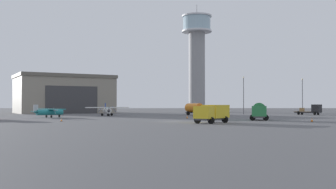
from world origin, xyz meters
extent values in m
plane|color=#545456|center=(0.00, 0.00, 0.00)|extent=(400.00, 400.00, 0.00)
cylinder|color=gray|center=(9.97, 78.34, 14.56)|extent=(5.93, 5.93, 29.12)
cylinder|color=silver|center=(9.97, 78.34, 29.42)|extent=(10.87, 10.87, 0.60)
cylinder|color=#99B7C6|center=(9.97, 78.34, 32.20)|extent=(10.00, 10.00, 4.97)
cylinder|color=silver|center=(9.97, 78.34, 34.94)|extent=(10.87, 10.87, 0.50)
cylinder|color=#38383D|center=(9.97, 78.34, 37.19)|extent=(0.16, 0.16, 4.00)
cube|color=gray|center=(-33.14, 58.45, 5.39)|extent=(33.17, 29.30, 10.79)
cube|color=#625C52|center=(-33.14, 58.45, 11.29)|extent=(33.98, 30.12, 1.00)
cube|color=#38383A|center=(-28.73, 50.67, 4.05)|extent=(13.50, 7.75, 8.09)
cylinder|color=white|center=(-15.08, 29.08, 1.25)|extent=(3.00, 6.50, 1.27)
cone|color=#38383D|center=(-14.12, 25.77, 1.25)|extent=(1.11, 1.13, 0.89)
cube|color=#38383D|center=(-14.12, 25.77, 1.25)|extent=(0.12, 0.09, 1.95)
cube|color=white|center=(-15.00, 28.78, 1.99)|extent=(10.28, 4.33, 0.21)
cylinder|color=#2847A8|center=(-16.57, 28.33, 1.57)|extent=(0.99, 0.36, 1.39)
cylinder|color=#2847A8|center=(-13.42, 29.24, 1.57)|extent=(0.99, 0.36, 1.39)
cube|color=#99B7C6|center=(-14.74, 27.90, 1.60)|extent=(1.29, 1.37, 0.72)
cone|color=white|center=(-16.04, 32.39, 1.35)|extent=(1.31, 1.64, 0.95)
cube|color=#2847A8|center=(-16.04, 32.39, 2.17)|extent=(0.43, 1.12, 1.74)
cube|color=white|center=(-16.04, 32.39, 1.51)|extent=(3.21, 1.74, 0.10)
cylinder|color=black|center=(-14.40, 26.72, 0.31)|extent=(0.64, 0.33, 0.62)
cylinder|color=black|center=(-16.22, 28.96, 0.31)|extent=(0.64, 0.33, 0.62)
cylinder|color=black|center=(-14.05, 29.59, 0.31)|extent=(0.64, 0.33, 0.62)
cylinder|color=teal|center=(-24.83, 16.30, 1.11)|extent=(4.76, 4.88, 1.13)
cone|color=#38383D|center=(-22.71, 18.51, 1.11)|extent=(1.14, 1.14, 0.79)
cube|color=#38383D|center=(-22.71, 18.51, 1.11)|extent=(0.10, 0.10, 1.73)
cube|color=teal|center=(-24.64, 16.50, 1.77)|extent=(7.51, 7.31, 0.18)
cylinder|color=#B7BABF|center=(-23.59, 15.49, 1.39)|extent=(0.70, 0.67, 1.24)
cylinder|color=#B7BABF|center=(-25.69, 17.51, 1.39)|extent=(0.70, 0.67, 1.24)
cube|color=#99B7C6|center=(-24.07, 17.09, 1.42)|extent=(1.35, 1.35, 0.64)
cone|color=teal|center=(-26.96, 14.10, 1.20)|extent=(1.50, 1.51, 0.85)
cube|color=#B7BABF|center=(-26.96, 14.10, 1.93)|extent=(0.77, 0.80, 1.55)
cube|color=teal|center=(-26.96, 14.10, 1.34)|extent=(2.54, 2.49, 0.09)
cylinder|color=black|center=(-23.31, 17.88, 0.27)|extent=(0.50, 0.49, 0.55)
cylinder|color=black|center=(-24.24, 15.48, 0.27)|extent=(0.50, 0.49, 0.55)
cylinder|color=black|center=(-25.68, 16.87, 0.27)|extent=(0.50, 0.49, 0.55)
cube|color=#38383D|center=(6.56, 33.01, 0.62)|extent=(5.47, 6.84, 0.24)
cube|color=orange|center=(7.96, 30.93, 1.55)|extent=(3.07, 2.95, 1.62)
cube|color=#99B7C6|center=(8.47, 30.17, 1.88)|extent=(1.72, 1.20, 0.81)
cylinder|color=orange|center=(5.93, 33.94, 1.87)|extent=(4.51, 5.17, 2.26)
cylinder|color=black|center=(8.81, 31.58, 0.50)|extent=(0.98, 0.79, 1.00)
cylinder|color=black|center=(7.03, 30.39, 0.50)|extent=(0.98, 0.79, 1.00)
cylinder|color=black|center=(6.28, 35.34, 0.50)|extent=(0.98, 0.79, 1.00)
cylinder|color=black|center=(4.50, 34.14, 0.50)|extent=(0.98, 0.79, 1.00)
cube|color=#38383D|center=(5.90, -6.16, 0.62)|extent=(5.42, 6.55, 0.24)
cube|color=gold|center=(4.54, -8.11, 1.62)|extent=(3.10, 2.94, 1.76)
cube|color=#99B7C6|center=(4.04, -8.82, 1.97)|extent=(1.78, 1.28, 0.88)
cube|color=gold|center=(6.52, -5.28, 1.71)|extent=(4.59, 5.07, 1.94)
cylinder|color=black|center=(5.49, -8.70, 0.50)|extent=(0.98, 0.80, 1.00)
cylinder|color=black|center=(3.66, -7.41, 0.50)|extent=(0.98, 0.80, 1.00)
cylinder|color=black|center=(7.95, -5.18, 0.50)|extent=(0.98, 0.80, 1.00)
cylinder|color=black|center=(6.12, -3.90, 0.50)|extent=(0.98, 0.80, 1.00)
cube|color=#38383D|center=(35.55, 37.20, 0.62)|extent=(5.98, 5.93, 0.24)
cube|color=black|center=(37.25, 35.53, 1.72)|extent=(2.89, 2.89, 1.95)
cube|color=#99B7C6|center=(37.87, 34.92, 2.11)|extent=(1.38, 1.40, 0.98)
cube|color=brown|center=(34.78, 37.96, 0.82)|extent=(4.76, 4.73, 0.16)
cube|color=#997547|center=(34.46, 38.28, 1.35)|extent=(1.41, 1.41, 0.90)
cylinder|color=black|center=(37.91, 36.29, 0.50)|extent=(0.90, 0.91, 1.00)
cylinder|color=black|center=(36.50, 34.86, 0.50)|extent=(0.90, 0.91, 1.00)
cylinder|color=black|center=(34.83, 39.32, 0.50)|extent=(0.90, 0.91, 1.00)
cylinder|color=black|center=(33.42, 37.89, 0.50)|extent=(0.90, 0.91, 1.00)
cube|color=#38383D|center=(15.27, 4.17, 0.62)|extent=(3.21, 6.11, 0.24)
cube|color=#287A42|center=(14.79, 2.13, 1.61)|extent=(2.72, 2.14, 1.74)
cube|color=#99B7C6|center=(14.62, 1.40, 1.96)|extent=(2.01, 0.55, 0.87)
cylinder|color=#287A42|center=(15.49, 5.11, 1.89)|extent=(3.12, 4.31, 2.29)
cylinder|color=black|center=(15.86, 1.94, 0.50)|extent=(1.04, 0.50, 1.00)
cylinder|color=black|center=(13.75, 2.44, 0.50)|extent=(1.04, 0.50, 1.00)
cylinder|color=black|center=(16.73, 5.63, 0.50)|extent=(1.04, 0.50, 1.00)
cylinder|color=black|center=(14.61, 6.12, 0.50)|extent=(1.04, 0.50, 1.00)
cylinder|color=#38383D|center=(37.31, 46.13, 4.80)|extent=(0.18, 0.18, 9.60)
sphere|color=#F9E5B2|center=(37.31, 46.13, 9.82)|extent=(0.44, 0.44, 0.44)
cylinder|color=#38383D|center=(20.22, 43.58, 4.97)|extent=(0.18, 0.18, 9.94)
sphere|color=#F9E5B2|center=(20.22, 43.58, 10.16)|extent=(0.44, 0.44, 0.44)
cube|color=black|center=(3.16, 12.43, 0.02)|extent=(0.36, 0.36, 0.04)
cone|color=orange|center=(3.16, 12.43, 0.35)|extent=(0.30, 0.30, 0.62)
cylinder|color=white|center=(3.16, 12.43, 0.38)|extent=(0.21, 0.21, 0.08)
cube|color=black|center=(-17.81, -0.59, 0.02)|extent=(0.36, 0.36, 0.04)
cone|color=orange|center=(-17.81, -0.59, 0.30)|extent=(0.30, 0.30, 0.51)
cylinder|color=white|center=(-17.81, -0.59, 0.32)|extent=(0.21, 0.21, 0.08)
cube|color=black|center=(22.14, -2.04, 0.02)|extent=(0.36, 0.36, 0.04)
cone|color=orange|center=(22.14, -2.04, 0.36)|extent=(0.30, 0.30, 0.65)
cylinder|color=white|center=(22.14, -2.04, 0.39)|extent=(0.21, 0.21, 0.08)
camera|label=1|loc=(-0.58, -63.49, 2.82)|focal=41.66mm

